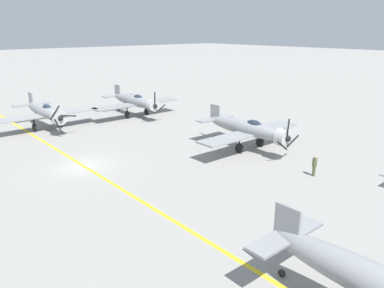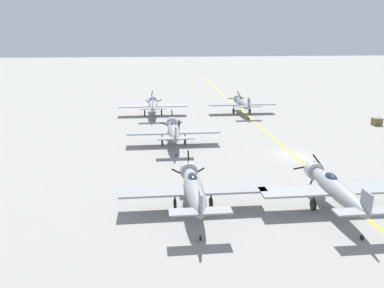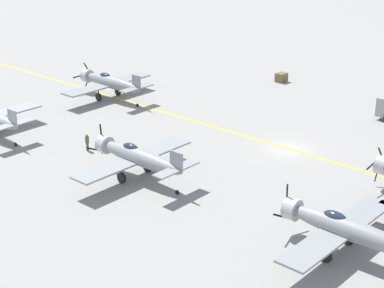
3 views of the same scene
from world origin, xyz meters
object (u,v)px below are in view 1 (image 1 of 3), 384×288
object	(u,v)px
airplane_mid_left	(248,129)
ground_crew_walking	(314,165)
airplane_near_left	(135,101)
airplane_near_center	(45,112)

from	to	relation	value
airplane_mid_left	ground_crew_walking	distance (m)	8.21
airplane_mid_left	airplane_near_left	bearing A→B (deg)	-71.35
airplane_near_center	airplane_near_left	xyz separation A→B (m)	(-11.37, 1.16, -0.00)
airplane_mid_left	airplane_near_left	xyz separation A→B (m)	(0.54, -19.04, 0.00)
airplane_mid_left	airplane_near_left	size ratio (longest dim) A/B	1.00
airplane_near_center	ground_crew_walking	world-z (taller)	airplane_near_center
airplane_near_center	airplane_near_left	world-z (taller)	airplane_near_left
airplane_mid_left	airplane_near_left	distance (m)	19.04
airplane_near_center	ground_crew_walking	distance (m)	30.20
airplane_near_left	ground_crew_walking	xyz separation A→B (m)	(0.71, 27.07, -1.10)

